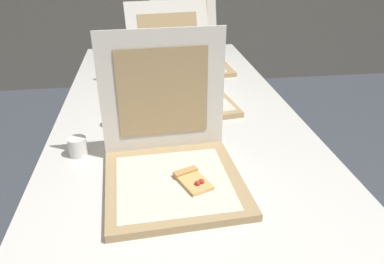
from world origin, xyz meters
The scene contains 6 objects.
table centered at (0.00, 0.66, 0.69)m, with size 0.97×2.39×0.73m.
pizza_box_front centered at (-0.06, 0.31, 0.79)m, with size 0.41×0.42×0.41m.
pizza_box_middle centered at (0.03, 0.91, 0.79)m, with size 0.46×0.57×0.39m.
pizza_box_back centered at (0.14, 1.41, 0.79)m, with size 0.42×0.51×0.40m.
cup_white_mid centered at (-0.25, 0.68, 0.76)m, with size 0.06×0.06×0.06m, color white.
cup_white_near_center centered at (-0.36, 0.48, 0.76)m, with size 0.06×0.06×0.06m, color white.
Camera 1 is at (-0.13, -0.60, 1.36)m, focal length 34.28 mm.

